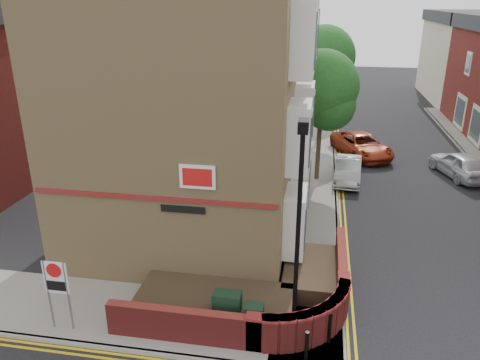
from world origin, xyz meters
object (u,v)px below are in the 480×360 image
utility_cabinet_large (227,311)px  zone_sign (56,283)px  silver_car_near (348,170)px  lamppost (298,237)px

utility_cabinet_large → zone_sign: bearing=-170.3°
utility_cabinet_large → silver_car_near: bearing=73.2°
silver_car_near → zone_sign: bearing=-118.4°
lamppost → utility_cabinet_large: bearing=177.0°
lamppost → zone_sign: lamppost is taller
zone_sign → silver_car_near: (8.60, 13.70, -1.02)m
utility_cabinet_large → zone_sign: size_ratio=0.55×
lamppost → zone_sign: (-6.60, -0.70, -1.70)m
zone_sign → lamppost: bearing=6.1°
lamppost → utility_cabinet_large: 3.24m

